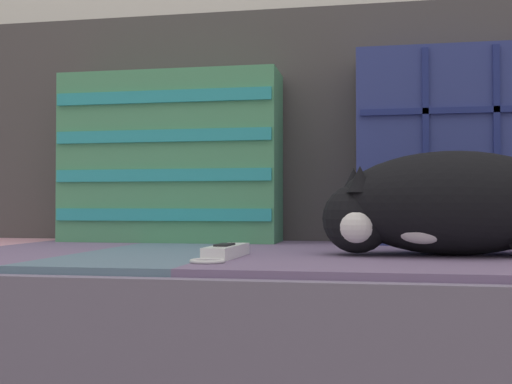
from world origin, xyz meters
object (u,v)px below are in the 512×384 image
(throw_pillow_striped, at_px, (171,158))
(sleeping_cat, at_px, (445,205))
(throw_pillow_quilted, at_px, (456,147))
(game_remote_near, at_px, (225,252))
(couch, at_px, (175,367))

(throw_pillow_striped, height_order, sleeping_cat, throw_pillow_striped)
(throw_pillow_quilted, relative_size, sleeping_cat, 0.93)
(sleeping_cat, distance_m, game_remote_near, 0.35)
(couch, bearing_deg, throw_pillow_striped, 110.22)
(throw_pillow_striped, relative_size, sleeping_cat, 1.11)
(throw_pillow_striped, bearing_deg, game_remote_near, -61.99)
(throw_pillow_striped, height_order, game_remote_near, throw_pillow_striped)
(throw_pillow_quilted, bearing_deg, throw_pillow_striped, -179.95)
(sleeping_cat, relative_size, game_remote_near, 2.20)
(couch, xyz_separation_m, throw_pillow_striped, (-0.07, 0.20, 0.40))
(throw_pillow_striped, xyz_separation_m, game_remote_near, (0.21, -0.40, -0.17))
(couch, distance_m, game_remote_near, 0.34)
(throw_pillow_quilted, xyz_separation_m, game_remote_near, (-0.38, -0.40, -0.19))
(throw_pillow_quilted, height_order, sleeping_cat, throw_pillow_quilted)
(sleeping_cat, bearing_deg, throw_pillow_striped, 151.65)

